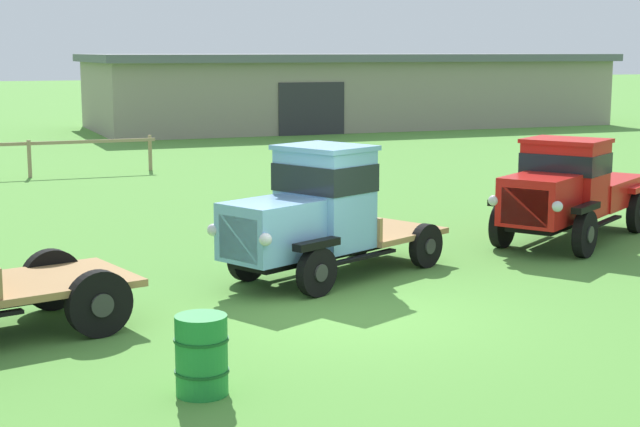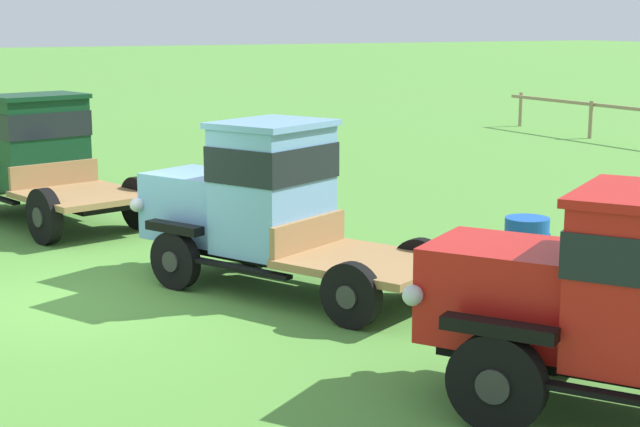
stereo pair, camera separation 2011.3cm
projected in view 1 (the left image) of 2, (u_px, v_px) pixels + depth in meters
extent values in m
plane|color=#518E38|center=(351.00, 315.00, 14.29)|extent=(240.00, 240.00, 0.00)
cube|color=gray|center=(349.00, 94.00, 50.37)|extent=(25.80, 9.15, 3.30)
cube|color=#565B60|center=(349.00, 58.00, 50.07)|extent=(26.40, 9.95, 0.36)
cube|color=#2D2D33|center=(312.00, 109.00, 44.80)|extent=(3.20, 0.08, 2.40)
cylinder|color=#997F60|center=(150.00, 153.00, 31.55)|extent=(0.12, 0.12, 1.14)
cylinder|color=#997F60|center=(29.00, 159.00, 29.75)|extent=(0.12, 0.12, 1.14)
cylinder|color=black|center=(99.00, 304.00, 13.15)|extent=(0.93, 0.41, 0.91)
cylinder|color=#2D2D2D|center=(103.00, 305.00, 13.05)|extent=(0.32, 0.11, 0.32)
cylinder|color=black|center=(52.00, 279.00, 14.54)|extent=(0.93, 0.41, 0.91)
cylinder|color=#2D2D2D|center=(49.00, 278.00, 14.63)|extent=(0.32, 0.11, 0.32)
cube|color=#9E7547|center=(52.00, 281.00, 13.63)|extent=(2.44, 2.23, 0.10)
cylinder|color=black|center=(317.00, 272.00, 15.31)|extent=(0.78, 0.49, 0.79)
cylinder|color=#2D2D2D|center=(321.00, 273.00, 15.25)|extent=(0.26, 0.15, 0.28)
cylinder|color=black|center=(248.00, 258.00, 16.37)|extent=(0.78, 0.49, 0.79)
cylinder|color=#2D2D2D|center=(244.00, 257.00, 16.43)|extent=(0.26, 0.15, 0.28)
cylinder|color=black|center=(426.00, 246.00, 17.39)|extent=(0.78, 0.49, 0.79)
cylinder|color=#2D2D2D|center=(430.00, 246.00, 17.32)|extent=(0.26, 0.15, 0.28)
cylinder|color=black|center=(358.00, 235.00, 18.44)|extent=(0.78, 0.49, 0.79)
cylinder|color=#2D2D2D|center=(354.00, 234.00, 18.51)|extent=(0.26, 0.15, 0.28)
cube|color=black|center=(334.00, 248.00, 16.77)|extent=(4.08, 2.56, 0.12)
cube|color=#70A3D1|center=(271.00, 230.00, 15.58)|extent=(1.78, 1.62, 0.92)
cube|color=silver|center=(239.00, 239.00, 15.09)|extent=(0.43, 0.81, 0.69)
sphere|color=silver|center=(266.00, 240.00, 14.68)|extent=(0.20, 0.20, 0.20)
sphere|color=silver|center=(213.00, 230.00, 15.47)|extent=(0.20, 0.20, 0.20)
cube|color=black|center=(317.00, 244.00, 15.24)|extent=(0.90, 0.57, 0.12)
cube|color=black|center=(247.00, 232.00, 16.29)|extent=(0.90, 0.57, 0.12)
cube|color=#70A3D1|center=(325.00, 199.00, 16.45)|extent=(1.59, 1.73, 1.65)
cube|color=black|center=(325.00, 177.00, 16.39)|extent=(1.64, 1.77, 0.46)
cube|color=#70A3D1|center=(325.00, 148.00, 16.31)|extent=(1.71, 1.83, 0.08)
cube|color=black|center=(364.00, 257.00, 16.16)|extent=(1.44, 0.79, 0.05)
cube|color=black|center=(297.00, 244.00, 17.19)|extent=(1.44, 0.79, 0.05)
cube|color=#9E7547|center=(381.00, 232.00, 17.67)|extent=(2.44, 2.29, 0.10)
cube|color=#9E7547|center=(348.00, 226.00, 16.96)|extent=(0.72, 1.39, 0.44)
cylinder|color=black|center=(585.00, 234.00, 18.22)|extent=(0.85, 0.65, 0.89)
cylinder|color=#2D2D2D|center=(591.00, 235.00, 18.16)|extent=(0.28, 0.20, 0.31)
cylinder|color=black|center=(503.00, 225.00, 19.16)|extent=(0.85, 0.65, 0.89)
cylinder|color=#2D2D2D|center=(497.00, 224.00, 19.22)|extent=(0.28, 0.20, 0.31)
cylinder|color=black|center=(637.00, 212.00, 20.74)|extent=(0.85, 0.65, 0.89)
cylinder|color=black|center=(562.00, 205.00, 21.68)|extent=(0.85, 0.65, 0.89)
cylinder|color=#2D2D2D|center=(557.00, 204.00, 21.74)|extent=(0.28, 0.20, 0.31)
cube|color=black|center=(572.00, 214.00, 19.90)|extent=(4.23, 3.21, 0.12)
cube|color=red|center=(539.00, 200.00, 18.42)|extent=(1.82, 1.74, 0.90)
cube|color=silver|center=(525.00, 207.00, 17.88)|extent=(0.55, 0.80, 0.68)
sphere|color=silver|center=(557.00, 206.00, 17.51)|extent=(0.20, 0.20, 0.20)
sphere|color=silver|center=(493.00, 200.00, 18.22)|extent=(0.20, 0.20, 0.20)
cube|color=black|center=(586.00, 208.00, 18.14)|extent=(0.97, 0.73, 0.12)
cube|color=black|center=(503.00, 200.00, 19.08)|extent=(0.97, 0.73, 0.12)
cube|color=red|center=(565.00, 179.00, 19.40)|extent=(1.73, 1.83, 1.44)
cube|color=black|center=(566.00, 163.00, 19.35)|extent=(1.79, 1.88, 0.40)
cube|color=red|center=(566.00, 141.00, 19.28)|extent=(1.86, 1.95, 0.08)
cube|color=black|center=(605.00, 222.00, 19.16)|extent=(1.38, 0.97, 0.05)
cube|color=black|center=(527.00, 214.00, 20.08)|extent=(1.38, 0.97, 0.05)
cube|color=red|center=(594.00, 191.00, 20.86)|extent=(2.78, 2.55, 0.57)
cube|color=black|center=(595.00, 179.00, 20.82)|extent=(2.34, 2.15, 0.06)
cube|color=red|center=(638.00, 189.00, 20.66)|extent=(0.93, 0.70, 0.12)
cube|color=red|center=(563.00, 183.00, 21.60)|extent=(0.93, 0.70, 0.12)
cylinder|color=#1951B2|center=(302.00, 218.00, 20.19)|extent=(0.63, 0.63, 0.80)
cylinder|color=navy|center=(302.00, 211.00, 20.16)|extent=(0.66, 0.66, 0.03)
cylinder|color=navy|center=(302.00, 226.00, 20.21)|extent=(0.66, 0.66, 0.03)
cylinder|color=#1E7F33|center=(202.00, 355.00, 10.93)|extent=(0.59, 0.59, 0.91)
cylinder|color=#124C1E|center=(201.00, 339.00, 10.90)|extent=(0.62, 0.62, 0.03)
cylinder|color=#124C1E|center=(202.00, 371.00, 10.96)|extent=(0.62, 0.62, 0.03)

